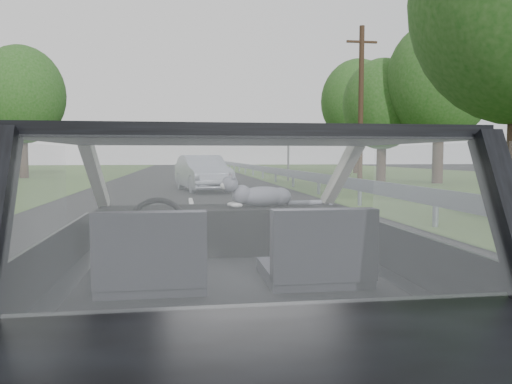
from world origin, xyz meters
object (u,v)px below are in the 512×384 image
object	(u,v)px
utility_pole	(361,106)
other_car	(203,173)
cat	(263,195)
highway_sign	(288,155)
subject_car	(231,270)

from	to	relation	value
utility_pole	other_car	bearing A→B (deg)	-153.20
cat	highway_sign	xyz separation A→B (m)	(5.05, 22.60, 0.29)
subject_car	other_car	xyz separation A→B (m)	(0.52, 16.23, -0.05)
subject_car	utility_pole	size ratio (longest dim) A/B	0.54
other_car	utility_pole	bearing A→B (deg)	16.10
utility_pole	cat	bearing A→B (deg)	-111.99
other_car	subject_car	bearing A→B (deg)	-102.53
other_car	highway_sign	size ratio (longest dim) A/B	1.50
other_car	highway_sign	world-z (taller)	highway_sign
other_car	highway_sign	xyz separation A→B (m)	(4.81, 6.99, 0.69)
highway_sign	other_car	bearing A→B (deg)	-144.36
cat	utility_pole	bearing A→B (deg)	54.03
subject_car	other_car	world-z (taller)	subject_car
other_car	utility_pole	world-z (taller)	utility_pole
other_car	highway_sign	bearing A→B (deg)	44.79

